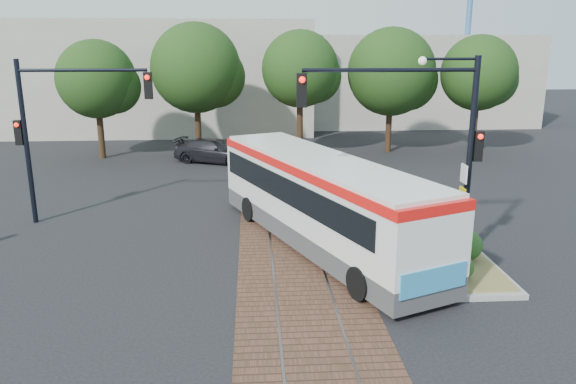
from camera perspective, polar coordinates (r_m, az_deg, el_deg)
name	(u,v)px	position (r m, az deg, el deg)	size (l,w,h in m)	color
ground	(295,255)	(17.99, 0.75, -6.44)	(120.00, 120.00, 0.00)	black
trackbed	(287,217)	(21.74, -0.07, -2.55)	(3.60, 40.00, 0.02)	brown
tree_row	(294,72)	(33.23, 0.66, 12.11)	(26.40, 5.60, 7.67)	#382314
warehouses	(261,77)	(45.51, -2.77, 11.61)	(40.00, 13.00, 8.00)	#ADA899
city_bus	(321,197)	(18.36, 3.34, -0.55)	(6.45, 11.13, 2.97)	#404043
traffic_island	(454,252)	(18.06, 16.50, -5.88)	(2.20, 5.20, 1.13)	gray
signal_pole_main	(431,128)	(16.87, 14.29, 6.30)	(5.49, 0.46, 6.00)	black
signal_pole_left	(56,119)	(22.01, -22.54, 6.82)	(4.99, 0.34, 6.00)	black
parked_car	(214,151)	(31.68, -7.52, 4.18)	(1.84, 4.54, 1.32)	black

